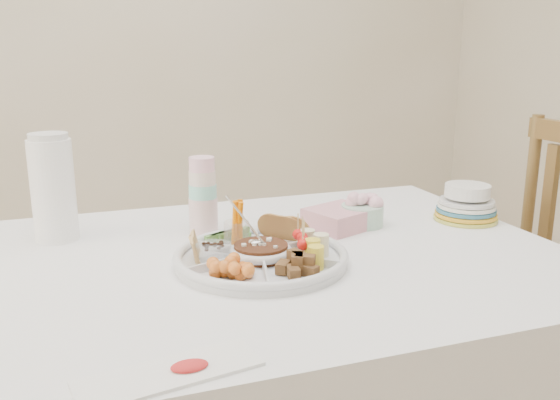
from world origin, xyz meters
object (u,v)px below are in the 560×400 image
object	(u,v)px
chair	(514,305)
plate_stack	(467,201)
party_tray	(261,254)
thermos	(53,186)

from	to	relation	value
chair	plate_stack	distance (m)	0.33
chair	plate_stack	size ratio (longest dim) A/B	5.92
chair	party_tray	bearing A→B (deg)	-174.90
party_tray	plate_stack	bearing A→B (deg)	12.37
party_tray	thermos	world-z (taller)	thermos
plate_stack	party_tray	bearing A→B (deg)	-167.63
thermos	plate_stack	world-z (taller)	thermos
party_tray	plate_stack	size ratio (longest dim) A/B	2.18
plate_stack	thermos	bearing A→B (deg)	169.74
chair	plate_stack	xyz separation A→B (m)	(-0.13, 0.08, 0.30)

